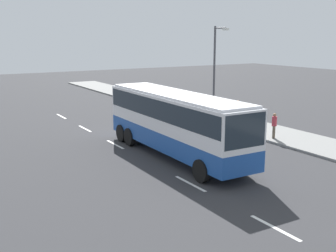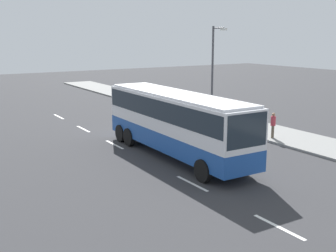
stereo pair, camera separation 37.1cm
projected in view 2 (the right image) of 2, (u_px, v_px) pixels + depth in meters
The scene contains 7 objects.
ground_plane at pixel (189, 157), 23.55m from camera, with size 120.00×120.00×0.00m, color #333335.
sidewalk_curb at pixel (291, 138), 27.82m from camera, with size 80.00×4.00×0.15m, color gray.
lane_centreline at pixel (151, 163), 22.57m from camera, with size 34.84×0.16×0.01m.
coach_bus at pixel (175, 118), 23.31m from camera, with size 11.81×2.81×3.60m.
pedestrian_near_curb at pixel (273, 124), 27.26m from camera, with size 0.32×0.32×1.65m.
pedestrian_at_crossing at pixel (236, 109), 32.69m from camera, with size 0.32×0.32×1.67m.
street_lamp at pixel (214, 69), 31.59m from camera, with size 1.53×0.24×7.23m.
Camera 2 is at (18.54, -13.06, 6.68)m, focal length 44.98 mm.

